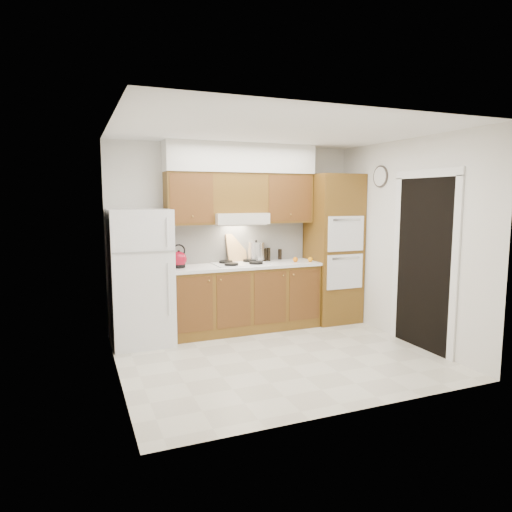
{
  "coord_description": "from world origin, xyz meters",
  "views": [
    {
      "loc": [
        -2.18,
        -4.7,
        1.87
      ],
      "look_at": [
        -0.1,
        0.45,
        1.15
      ],
      "focal_mm": 32.0,
      "sensor_mm": 36.0,
      "label": 1
    }
  ],
  "objects_px": {
    "kettle": "(179,259)",
    "oven_cabinet": "(333,249)",
    "fridge": "(141,277)",
    "stock_pot": "(256,251)"
  },
  "relations": [
    {
      "from": "kettle",
      "to": "oven_cabinet",
      "type": "bearing_deg",
      "value": 8.33
    },
    {
      "from": "oven_cabinet",
      "to": "kettle",
      "type": "bearing_deg",
      "value": 179.48
    },
    {
      "from": "oven_cabinet",
      "to": "kettle",
      "type": "relative_size",
      "value": 10.53
    },
    {
      "from": "fridge",
      "to": "kettle",
      "type": "distance_m",
      "value": 0.55
    },
    {
      "from": "oven_cabinet",
      "to": "kettle",
      "type": "height_order",
      "value": "oven_cabinet"
    },
    {
      "from": "fridge",
      "to": "oven_cabinet",
      "type": "distance_m",
      "value": 2.86
    },
    {
      "from": "oven_cabinet",
      "to": "stock_pot",
      "type": "bearing_deg",
      "value": 170.5
    },
    {
      "from": "fridge",
      "to": "stock_pot",
      "type": "xyz_separation_m",
      "value": [
        1.68,
        0.23,
        0.23
      ]
    },
    {
      "from": "fridge",
      "to": "stock_pot",
      "type": "distance_m",
      "value": 1.71
    },
    {
      "from": "fridge",
      "to": "oven_cabinet",
      "type": "bearing_deg",
      "value": 0.7
    }
  ]
}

